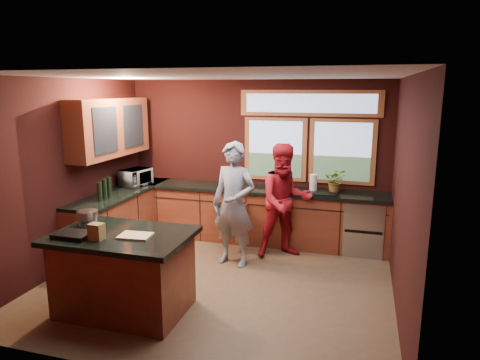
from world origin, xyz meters
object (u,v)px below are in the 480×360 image
at_px(stock_pot, 87,218).
at_px(person_red, 285,201).
at_px(person_grey, 234,204).
at_px(cutting_board, 135,236).
at_px(island, 124,272).

bearing_deg(stock_pot, person_red, 45.24).
distance_m(person_grey, stock_pot, 2.05).
relative_size(person_red, cutting_board, 5.02).
bearing_deg(person_grey, cutting_board, -98.75).
relative_size(person_grey, cutting_board, 5.20).
relative_size(island, cutting_board, 4.43).
distance_m(island, person_grey, 1.91).
distance_m(person_grey, person_red, 0.83).
height_order(island, person_grey, person_grey).
bearing_deg(cutting_board, island, 165.96).
bearing_deg(person_red, stock_pot, -162.24).
distance_m(person_grey, cutting_board, 1.83).
height_order(person_grey, person_red, person_grey).
bearing_deg(person_grey, person_red, 49.01).
xyz_separation_m(cutting_board, stock_pot, (-0.75, 0.20, 0.08)).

